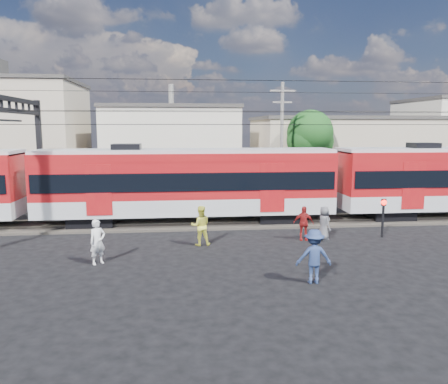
{
  "coord_description": "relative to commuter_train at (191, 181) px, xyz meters",
  "views": [
    {
      "loc": [
        -1.34,
        -15.88,
        5.38
      ],
      "look_at": [
        0.81,
        5.0,
        2.24
      ],
      "focal_mm": 35.0,
      "sensor_mm": 36.0,
      "label": 1
    }
  ],
  "objects": [
    {
      "name": "pedestrian_a",
      "position": [
        -3.86,
        -6.77,
        -1.51
      ],
      "size": [
        0.78,
        0.73,
        1.79
      ],
      "primitive_type": "imported",
      "rotation": [
        0.0,
        0.0,
        0.65
      ],
      "color": "silver",
      "rests_on": "ground"
    },
    {
      "name": "building_midwest",
      "position": [
        -1.28,
        19.0,
        1.25
      ],
      "size": [
        12.24,
        12.24,
        7.3
      ],
      "color": "beige",
      "rests_on": "ground"
    },
    {
      "name": "tree_near",
      "position": [
        9.91,
        10.09,
        2.26
      ],
      "size": [
        3.82,
        3.64,
        6.72
      ],
      "color": "#382619",
      "rests_on": "ground"
    },
    {
      "name": "catenary",
      "position": [
        -7.93,
        -0.0,
        2.73
      ],
      "size": [
        70.0,
        9.3,
        7.52
      ],
      "color": "black",
      "rests_on": "ground"
    },
    {
      "name": "track_bed",
      "position": [
        0.72,
        0.0,
        -2.34
      ],
      "size": [
        70.0,
        3.4,
        0.12
      ],
      "primitive_type": "cube",
      "color": "#2D2823",
      "rests_on": "ground"
    },
    {
      "name": "pedestrian_b",
      "position": [
        0.31,
        -4.43,
        -1.49
      ],
      "size": [
        0.93,
        0.75,
        1.83
      ],
      "primitive_type": "imported",
      "rotation": [
        0.0,
        0.0,
        3.21
      ],
      "color": "#D5D442",
      "rests_on": "ground"
    },
    {
      "name": "ground",
      "position": [
        0.72,
        -8.0,
        -2.4
      ],
      "size": [
        120.0,
        120.0,
        0.0
      ],
      "primitive_type": "plane",
      "color": "black",
      "rests_on": "ground"
    },
    {
      "name": "rail_near",
      "position": [
        0.72,
        -0.75,
        -2.22
      ],
      "size": [
        70.0,
        0.12,
        0.12
      ],
      "primitive_type": "cube",
      "color": "#59544C",
      "rests_on": "track_bed"
    },
    {
      "name": "pedestrian_e",
      "position": [
        6.24,
        -4.08,
        -1.59
      ],
      "size": [
        0.71,
        0.91,
        1.63
      ],
      "primitive_type": "imported",
      "rotation": [
        0.0,
        0.0,
        1.84
      ],
      "color": "#4F4F54",
      "rests_on": "ground"
    },
    {
      "name": "pedestrian_c",
      "position": [
        3.97,
        -9.72,
        -1.45
      ],
      "size": [
        1.28,
        0.8,
        1.9
      ],
      "primitive_type": "imported",
      "rotation": [
        0.0,
        0.0,
        3.07
      ],
      "color": "navy",
      "rests_on": "ground"
    },
    {
      "name": "building_mideast",
      "position": [
        14.72,
        16.0,
        0.75
      ],
      "size": [
        16.32,
        10.2,
        6.3
      ],
      "color": "tan",
      "rests_on": "ground"
    },
    {
      "name": "pedestrian_d",
      "position": [
        5.25,
        -4.02,
        -1.58
      ],
      "size": [
        1.01,
        0.53,
        1.65
      ],
      "primitive_type": "imported",
      "rotation": [
        0.0,
        0.0,
        -0.14
      ],
      "color": "maroon",
      "rests_on": "ground"
    },
    {
      "name": "commuter_train",
      "position": [
        0.0,
        0.0,
        0.0
      ],
      "size": [
        50.3,
        3.08,
        4.17
      ],
      "color": "black",
      "rests_on": "ground"
    },
    {
      "name": "utility_pole_mid",
      "position": [
        6.72,
        7.0,
        2.13
      ],
      "size": [
        1.8,
        0.24,
        8.5
      ],
      "color": "slate",
      "rests_on": "ground"
    },
    {
      "name": "crossing_signal",
      "position": [
        9.25,
        -3.91,
        -1.07
      ],
      "size": [
        0.28,
        0.28,
        1.92
      ],
      "color": "black",
      "rests_on": "ground"
    },
    {
      "name": "rail_far",
      "position": [
        0.72,
        0.75,
        -2.22
      ],
      "size": [
        70.0,
        0.12,
        0.12
      ],
      "primitive_type": "cube",
      "color": "#59544C",
      "rests_on": "track_bed"
    }
  ]
}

